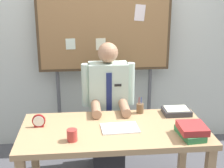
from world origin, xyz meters
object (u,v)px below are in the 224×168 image
open_notebook (120,128)px  desk_clock (39,121)px  desk (114,137)px  paper_tray (176,111)px  person (108,112)px  book_stack (191,130)px  bulletin_board (104,30)px  coffee_mug (72,135)px  pen_holder (140,108)px

open_notebook → desk_clock: desk_clock is taller
desk → paper_tray: paper_tray is taller
person → desk_clock: 0.84m
desk → person: size_ratio=1.18×
desk → book_stack: 0.67m
bulletin_board → coffee_mug: (-0.36, -1.26, -0.66)m
coffee_mug → paper_tray: coffee_mug is taller
coffee_mug → desk: bearing=29.5°
desk → person: bearing=90.0°
book_stack → coffee_mug: bearing=178.7°
desk → desk_clock: 0.68m
bulletin_board → paper_tray: bearing=-51.2°
desk → coffee_mug: bearing=-150.5°
person → paper_tray: 0.73m
book_stack → open_notebook: size_ratio=0.95×
open_notebook → coffee_mug: (-0.41, -0.18, 0.04)m
bulletin_board → book_stack: (0.62, -1.28, -0.66)m
bulletin_board → pen_holder: bearing=-68.5°
desk_clock → open_notebook: bearing=-8.7°
desk_clock → coffee_mug: bearing=-44.4°
book_stack → coffee_mug: size_ratio=3.12×
bulletin_board → paper_tray: (0.64, -0.80, -0.68)m
desk_clock → book_stack: bearing=-13.9°
coffee_mug → person: bearing=65.5°
open_notebook → coffee_mug: 0.45m
desk → bulletin_board: bearing=90.0°
book_stack → pen_holder: 0.64m
person → open_notebook: bearing=-85.4°
book_stack → open_notebook: bearing=160.1°
desk → bulletin_board: size_ratio=0.83×
open_notebook → paper_tray: (0.59, 0.28, 0.02)m
pen_holder → paper_tray: size_ratio=0.62×
desk → book_stack: bearing=-20.1°
desk_clock → coffee_mug: size_ratio=1.20×
desk → open_notebook: open_notebook is taller
bulletin_board → open_notebook: bulletin_board is taller
person → paper_tray: person is taller
coffee_mug → open_notebook: bearing=24.2°
desk → desk_clock: bearing=172.3°
bulletin_board → paper_tray: bulletin_board is taller
bulletin_board → desk_clock: bearing=-124.3°
open_notebook → desk_clock: size_ratio=2.76×
book_stack → desk_clock: desk_clock is taller
desk → pen_holder: size_ratio=10.25×
coffee_mug → desk_clock: bearing=135.6°
book_stack → desk: bearing=159.9°
open_notebook → paper_tray: 0.65m
desk → pen_holder: 0.45m
paper_tray → bulletin_board: bearing=128.8°
person → open_notebook: (0.05, -0.61, 0.10)m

